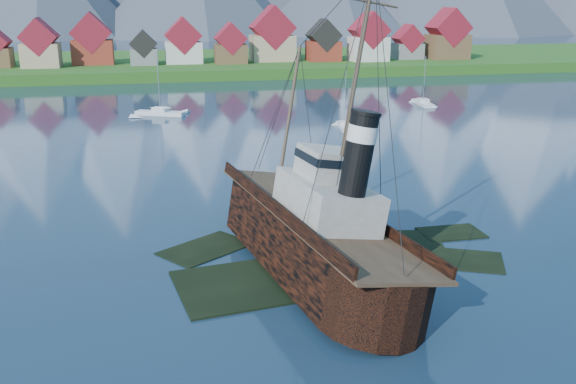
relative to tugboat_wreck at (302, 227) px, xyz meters
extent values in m
plane|color=#15293C|center=(1.02, -1.08, -3.29)|extent=(1400.00, 1400.00, 0.00)
cube|color=black|center=(-1.98, -3.08, -3.61)|extent=(19.08, 11.42, 1.00)
cube|color=black|center=(7.02, 2.92, -3.67)|extent=(15.15, 9.76, 1.00)
cube|color=black|center=(3.02, 7.92, -3.57)|extent=(11.45, 9.06, 1.00)
cube|color=black|center=(13.02, -2.08, -3.71)|extent=(10.27, 8.34, 1.00)
cube|color=black|center=(-7.98, 4.92, -3.69)|extent=(9.42, 8.68, 1.00)
cube|color=black|center=(16.02, 3.92, -3.64)|extent=(6.00, 4.00, 1.00)
cube|color=#264A15|center=(1.02, 168.92, -3.29)|extent=(600.00, 80.00, 3.20)
cube|color=#3F3D38|center=(1.02, 130.92, -3.29)|extent=(600.00, 2.50, 2.00)
cube|color=tan|center=(-41.98, 148.92, 3.11)|extent=(10.50, 9.00, 6.80)
cube|color=maroon|center=(-41.98, 148.92, 8.40)|extent=(10.69, 9.18, 10.69)
cube|color=maroon|center=(-27.98, 154.92, 3.31)|extent=(12.00, 8.50, 7.20)
cube|color=maroon|center=(-27.98, 154.92, 9.07)|extent=(12.22, 8.67, 12.22)
cube|color=slate|center=(-12.98, 149.92, 2.11)|extent=(8.00, 7.00, 4.80)
cube|color=black|center=(-12.98, 149.92, 5.95)|extent=(8.15, 7.14, 8.15)
cube|color=beige|center=(-0.98, 152.92, 2.91)|extent=(11.00, 9.50, 6.40)
cube|color=maroon|center=(-0.98, 152.92, 8.09)|extent=(11.20, 9.69, 11.20)
cube|color=brown|center=(13.02, 148.92, 2.61)|extent=(9.50, 8.00, 5.80)
cube|color=maroon|center=(13.02, 148.92, 7.22)|extent=(9.67, 8.16, 9.67)
cube|color=tan|center=(27.02, 153.92, 3.71)|extent=(13.50, 10.00, 8.00)
cube|color=maroon|center=(27.02, 153.92, 10.14)|extent=(13.75, 10.20, 13.75)
cube|color=maroon|center=(43.02, 150.92, 2.81)|extent=(10.00, 8.50, 6.20)
cube|color=black|center=(43.02, 150.92, 7.71)|extent=(10.18, 8.67, 10.18)
cube|color=beige|center=(57.02, 147.92, 3.46)|extent=(11.50, 9.00, 7.50)
cube|color=maroon|center=(57.02, 147.92, 9.28)|extent=(11.71, 9.18, 11.71)
cube|color=slate|center=(72.02, 151.92, 2.21)|extent=(9.00, 7.50, 5.00)
cube|color=maroon|center=(72.02, 151.92, 6.33)|extent=(9.16, 7.65, 9.16)
cube|color=brown|center=(85.02, 149.92, 3.61)|extent=(12.50, 10.00, 7.80)
cube|color=maroon|center=(85.02, 149.92, 9.76)|extent=(12.73, 10.20, 12.73)
cube|color=black|center=(0.00, -1.65, -0.83)|extent=(7.71, 22.21, 4.63)
cone|color=black|center=(0.00, 12.76, -0.83)|extent=(7.71, 7.71, 7.71)
cylinder|color=black|center=(0.00, -12.76, -0.83)|extent=(7.71, 7.71, 4.63)
cube|color=#4C3826|center=(0.00, -1.65, 1.59)|extent=(7.56, 29.31, 0.28)
cube|color=black|center=(-3.70, -1.65, 2.09)|extent=(0.22, 28.39, 0.99)
cube|color=black|center=(3.70, -1.65, 2.09)|extent=(0.22, 28.39, 0.99)
cube|color=#ADA89E|center=(0.00, -3.31, 3.25)|extent=(5.73, 9.37, 3.31)
cube|color=#ADA89E|center=(0.00, -2.21, 6.11)|extent=(3.97, 4.41, 2.42)
cylinder|color=black|center=(0.00, -6.94, 7.99)|extent=(2.09, 2.09, 6.17)
cylinder|color=silver|center=(0.00, -6.94, 9.53)|extent=(2.20, 2.20, 1.21)
cylinder|color=#473828|center=(0.00, 7.16, 8.32)|extent=(0.31, 0.31, 13.22)
cylinder|color=#473828|center=(0.00, -4.41, 14.49)|extent=(0.35, 0.35, 14.32)
cube|color=silver|center=(-10.26, 77.84, -3.18)|extent=(10.00, 6.46, 1.32)
cube|color=silver|center=(-10.26, 77.84, -2.14)|extent=(3.43, 3.15, 0.77)
cylinder|color=gray|center=(-10.26, 77.84, 3.19)|extent=(0.15, 0.15, 11.43)
cube|color=silver|center=(21.44, 57.20, -3.20)|extent=(3.00, 8.04, 1.11)
cube|color=silver|center=(21.44, 57.20, -2.32)|extent=(2.01, 2.41, 0.65)
cylinder|color=gray|center=(21.44, 57.20, 2.16)|extent=(0.13, 0.13, 9.61)
cube|color=silver|center=(45.90, 78.96, -3.20)|extent=(3.39, 9.61, 1.13)
cube|color=silver|center=(45.90, 78.96, -2.31)|extent=(2.35, 2.85, 0.66)
cylinder|color=gray|center=(45.90, 78.96, 2.25)|extent=(0.13, 0.13, 9.78)
camera|label=1|loc=(-12.21, -50.44, 18.84)|focal=40.00mm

